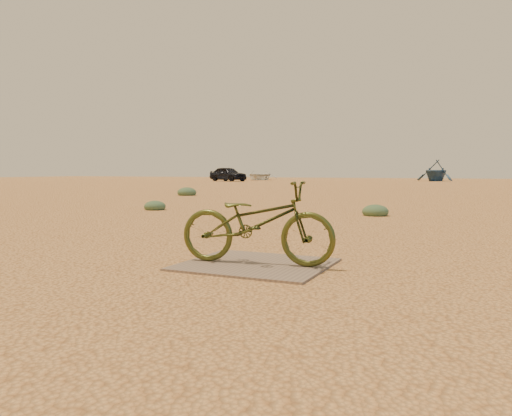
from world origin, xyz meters
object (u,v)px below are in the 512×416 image
at_px(bicycle, 257,222).
at_px(boat_near_left, 259,175).
at_px(car, 228,174).
at_px(plywood_board, 256,264).
at_px(boat_far_left, 436,170).

xyz_separation_m(bicycle, boat_near_left, (-18.37, 41.31, 0.04)).
height_order(bicycle, boat_near_left, boat_near_left).
relative_size(car, boat_near_left, 0.82).
height_order(bicycle, car, car).
bearing_deg(car, boat_near_left, 18.39).
xyz_separation_m(plywood_board, bicycle, (0.02, -0.02, 0.42)).
height_order(plywood_board, car, car).
height_order(plywood_board, boat_far_left, boat_far_left).
bearing_deg(car, boat_far_left, -44.37).
xyz_separation_m(plywood_board, boat_far_left, (-1.76, 42.76, 0.96)).
xyz_separation_m(plywood_board, car, (-18.62, 34.97, 0.63)).
xyz_separation_m(car, boat_near_left, (0.27, 6.31, -0.17)).
height_order(plywood_board, bicycle, bicycle).
relative_size(car, boat_far_left, 1.02).
height_order(plywood_board, boat_near_left, boat_near_left).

